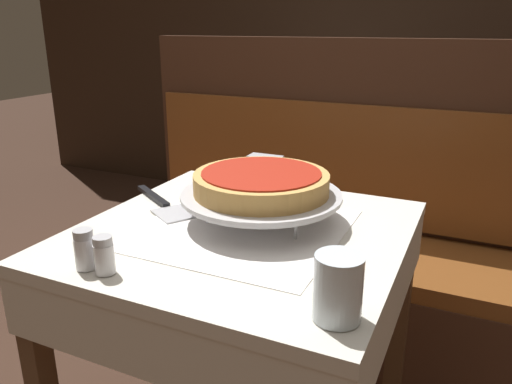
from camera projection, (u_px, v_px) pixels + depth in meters
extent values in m
cube|color=beige|center=(242.00, 235.00, 1.19)|extent=(0.75, 0.75, 0.03)
cube|color=white|center=(242.00, 228.00, 1.18)|extent=(0.46, 0.46, 0.00)
cube|color=beige|center=(242.00, 266.00, 1.21)|extent=(0.75, 0.75, 0.14)
cube|color=#4C331E|center=(199.00, 284.00, 1.74)|extent=(0.05, 0.05, 0.74)
cube|color=#4C331E|center=(397.00, 332.00, 1.47)|extent=(0.05, 0.05, 0.74)
cube|color=beige|center=(332.00, 113.00, 2.82)|extent=(0.70, 0.70, 0.03)
cube|color=white|center=(332.00, 110.00, 2.82)|extent=(0.43, 0.43, 0.00)
cube|color=beige|center=(331.00, 126.00, 2.84)|extent=(0.69, 0.69, 0.11)
cube|color=#4C331E|center=(258.00, 186.00, 2.80)|extent=(0.05, 0.05, 0.73)
cube|color=#4C331E|center=(369.00, 201.00, 2.55)|extent=(0.05, 0.05, 0.73)
cube|color=#4C331E|center=(297.00, 160.00, 3.34)|extent=(0.05, 0.05, 0.73)
cube|color=#4C331E|center=(392.00, 170.00, 3.09)|extent=(0.05, 0.05, 0.73)
cube|color=#3D2316|center=(315.00, 294.00, 2.02)|extent=(1.64, 0.50, 0.38)
cube|color=brown|center=(317.00, 244.00, 1.95)|extent=(1.61, 0.49, 0.06)
cube|color=#3D2316|center=(338.00, 133.00, 2.01)|extent=(1.64, 0.06, 0.74)
cube|color=brown|center=(334.00, 162.00, 2.01)|extent=(1.58, 0.02, 0.47)
cube|color=black|center=(410.00, 29.00, 3.02)|extent=(6.00, 0.04, 2.40)
cylinder|color=#ADADB2|center=(282.00, 194.00, 1.33)|extent=(0.01, 0.01, 0.06)
cylinder|color=#ADADB2|center=(207.00, 212.00, 1.21)|extent=(0.01, 0.01, 0.06)
cylinder|color=#ADADB2|center=(296.00, 227.00, 1.11)|extent=(0.01, 0.01, 0.06)
cylinder|color=#ADADB2|center=(261.00, 200.00, 1.21)|extent=(0.26, 0.26, 0.01)
cylinder|color=silver|center=(261.00, 198.00, 1.21)|extent=(0.38, 0.38, 0.01)
cylinder|color=silver|center=(261.00, 195.00, 1.20)|extent=(0.39, 0.39, 0.01)
cylinder|color=tan|center=(261.00, 183.00, 1.19)|extent=(0.33, 0.33, 0.05)
cylinder|color=#A82314|center=(261.00, 173.00, 1.19)|extent=(0.29, 0.29, 0.01)
cube|color=#BCBCC1|center=(175.00, 213.00, 1.27)|extent=(0.14, 0.13, 0.00)
cube|color=black|center=(153.00, 196.00, 1.38)|extent=(0.17, 0.12, 0.01)
cylinder|color=silver|center=(338.00, 288.00, 0.80)|extent=(0.08, 0.08, 0.11)
cylinder|color=silver|center=(85.00, 253.00, 0.98)|extent=(0.04, 0.04, 0.06)
cylinder|color=#B7B7BC|center=(83.00, 234.00, 0.97)|extent=(0.04, 0.04, 0.02)
cylinder|color=silver|center=(104.00, 259.00, 0.96)|extent=(0.04, 0.04, 0.06)
cylinder|color=#B7B7BC|center=(102.00, 241.00, 0.95)|extent=(0.04, 0.04, 0.02)
cube|color=#B2B2B7|center=(265.00, 171.00, 1.49)|extent=(0.10, 0.05, 0.09)
cube|color=black|center=(330.00, 108.00, 2.80)|extent=(0.12, 0.12, 0.03)
cylinder|color=black|center=(331.00, 94.00, 2.78)|extent=(0.01, 0.01, 0.13)
cylinder|color=gold|center=(333.00, 95.00, 2.81)|extent=(0.04, 0.04, 0.10)
cylinder|color=white|center=(324.00, 96.00, 2.78)|extent=(0.04, 0.04, 0.10)
cylinder|color=red|center=(335.00, 97.00, 2.75)|extent=(0.04, 0.04, 0.10)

